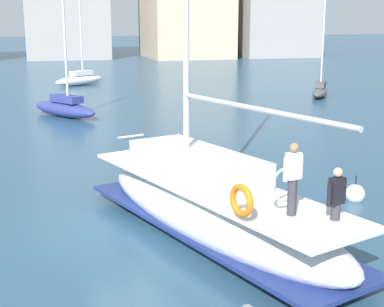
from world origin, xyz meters
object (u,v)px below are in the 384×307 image
Objects in this scene: main_sailboat at (210,203)px; moored_cutter_right at (80,79)px; moored_catamaran at (64,107)px; mooring_buoy at (355,194)px; moored_cutter_left at (320,90)px.

moored_cutter_right is at bearing 91.26° from main_sailboat.
mooring_buoy is (8.15, -18.49, -0.37)m from moored_catamaran.
moored_cutter_left is 20.82m from moored_cutter_right.
moored_cutter_right reaches higher than moored_cutter_left.
moored_cutter_right is 35.69m from mooring_buoy.
mooring_buoy is (6.13, -35.15, -0.40)m from moored_cutter_right.
moored_catamaran is 20.21m from mooring_buoy.
moored_catamaran is 19.18m from moored_cutter_left.
main_sailboat reaches higher than moored_cutter_right.
moored_catamaran is 0.92× the size of moored_cutter_left.
moored_cutter_left is (15.87, 24.52, -0.41)m from main_sailboat.
moored_catamaran is at bearing -167.33° from moored_cutter_left.
moored_cutter_left is at bearing 12.67° from moored_catamaran.
mooring_buoy is (5.32, 1.83, -0.73)m from main_sailboat.
moored_cutter_left is (18.71, 4.21, -0.05)m from moored_catamaran.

